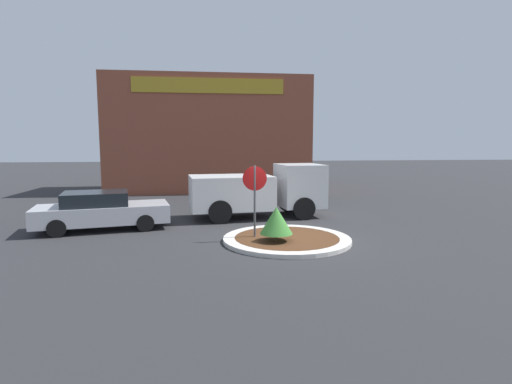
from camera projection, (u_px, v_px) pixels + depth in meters
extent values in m
plane|color=#2D2D30|center=(287.00, 241.00, 12.95)|extent=(120.00, 120.00, 0.00)
cylinder|color=beige|center=(287.00, 239.00, 12.95)|extent=(4.14, 4.14, 0.13)
cylinder|color=#4C2D19|center=(287.00, 239.00, 12.95)|extent=(3.39, 3.39, 0.13)
cylinder|color=#4C4C51|center=(255.00, 203.00, 12.92)|extent=(0.07, 0.07, 2.45)
cylinder|color=#B71414|center=(255.00, 178.00, 12.82)|extent=(0.79, 0.03, 0.79)
cylinder|color=brown|center=(276.00, 237.00, 12.43)|extent=(0.08, 0.08, 0.23)
cone|color=#3D7F33|center=(276.00, 220.00, 12.37)|extent=(1.02, 1.02, 0.85)
cube|color=silver|center=(300.00, 185.00, 17.45)|extent=(2.03, 2.32, 1.83)
cube|color=silver|center=(231.00, 192.00, 16.78)|extent=(3.61, 2.60, 1.39)
cube|color=black|center=(313.00, 178.00, 17.56)|extent=(0.25, 1.90, 0.64)
cylinder|color=black|center=(288.00, 202.00, 18.51)|extent=(0.97, 0.35, 0.95)
cylinder|color=black|center=(304.00, 209.00, 16.52)|extent=(0.97, 0.35, 0.95)
cylinder|color=black|center=(213.00, 204.00, 17.71)|extent=(0.97, 0.35, 0.95)
cylinder|color=black|center=(220.00, 212.00, 15.72)|extent=(0.97, 0.35, 0.95)
cube|color=brown|center=(209.00, 135.00, 27.32)|extent=(12.99, 6.00, 7.43)
cube|color=#B28E23|center=(209.00, 86.00, 23.99)|extent=(9.10, 0.08, 0.90)
cube|color=#B7B7BC|center=(103.00, 214.00, 14.69)|extent=(4.94, 2.78, 0.65)
cube|color=black|center=(96.00, 199.00, 14.55)|extent=(2.52, 2.07, 0.49)
cylinder|color=black|center=(143.00, 215.00, 16.00)|extent=(0.65, 0.33, 0.62)
cylinder|color=black|center=(145.00, 223.00, 14.36)|extent=(0.65, 0.33, 0.62)
cylinder|color=black|center=(64.00, 219.00, 15.09)|extent=(0.65, 0.33, 0.62)
cylinder|color=black|center=(57.00, 228.00, 13.45)|extent=(0.65, 0.33, 0.62)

